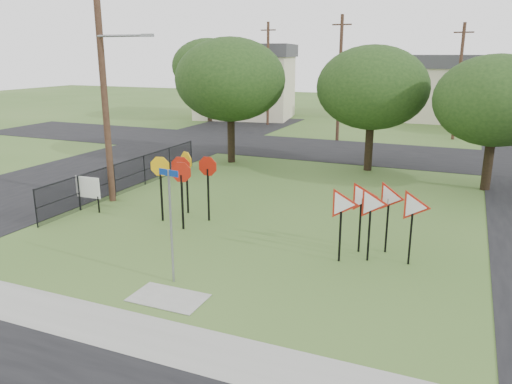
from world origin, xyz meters
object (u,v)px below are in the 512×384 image
street_name_sign (171,220)px  info_board (88,189)px  stop_sign_cluster (184,173)px  yield_sign_cluster (375,205)px

street_name_sign → info_board: 8.08m
street_name_sign → stop_sign_cluster: size_ratio=1.28×
yield_sign_cluster → info_board: bearing=178.2°
street_name_sign → info_board: (-6.77, 4.33, -0.90)m
yield_sign_cluster → info_board: size_ratio=2.12×
yield_sign_cluster → info_board: 11.72m
stop_sign_cluster → info_board: bearing=-173.3°
street_name_sign → stop_sign_cluster: 5.44m
info_board → yield_sign_cluster: bearing=-1.8°
street_name_sign → yield_sign_cluster: 6.31m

